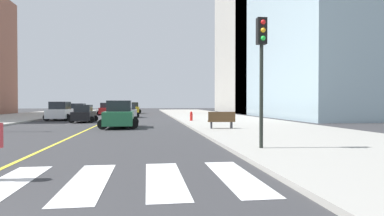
{
  "coord_description": "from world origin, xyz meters",
  "views": [
    {
      "loc": [
        4.07,
        -3.99,
        1.86
      ],
      "look_at": [
        9.54,
        35.64,
        1.23
      ],
      "focal_mm": 30.72,
      "sensor_mm": 36.0,
      "label": 1
    }
  ],
  "objects": [
    {
      "name": "car_white_third",
      "position": [
        -5.04,
        32.56,
        0.93
      ],
      "size": [
        2.86,
        4.5,
        1.98
      ],
      "rotation": [
        0.0,
        0.0,
        -0.03
      ],
      "color": "silver",
      "rests_on": "ground"
    },
    {
      "name": "car_silver_sixth",
      "position": [
        1.93,
        38.2,
        0.79
      ],
      "size": [
        2.49,
        3.88,
        1.7
      ],
      "rotation": [
        0.0,
        0.0,
        3.19
      ],
      "color": "#B7B7BC",
      "rests_on": "ground"
    },
    {
      "name": "sidewalk_kerb_east",
      "position": [
        12.2,
        20.0,
        0.07
      ],
      "size": [
        10.0,
        120.0,
        0.15
      ],
      "primitive_type": "cube",
      "color": "#9E9B93",
      "rests_on": "ground"
    },
    {
      "name": "parking_garage_concrete",
      "position": [
        28.35,
        57.03,
        14.23
      ],
      "size": [
        18.0,
        24.0,
        28.47
      ],
      "primitive_type": "cube",
      "color": "#9E9B93",
      "rests_on": "ground"
    },
    {
      "name": "car_yellow_fifth",
      "position": [
        1.76,
        54.0,
        0.91
      ],
      "size": [
        2.76,
        4.4,
        1.96
      ],
      "rotation": [
        0.0,
        0.0,
        3.15
      ],
      "color": "gold",
      "rests_on": "ground"
    },
    {
      "name": "lane_divider_paint",
      "position": [
        0.0,
        40.0,
        0.01
      ],
      "size": [
        0.16,
        80.0,
        0.01
      ],
      "primitive_type": "cube",
      "color": "yellow",
      "rests_on": "ground"
    },
    {
      "name": "car_red_fourth",
      "position": [
        -1.86,
        46.33,
        0.88
      ],
      "size": [
        2.62,
        4.2,
        1.87
      ],
      "rotation": [
        0.0,
        0.0,
        -0.0
      ],
      "color": "red",
      "rests_on": "ground"
    },
    {
      "name": "traffic_light_near_corner",
      "position": [
        8.38,
        7.95,
        3.6
      ],
      "size": [
        0.36,
        0.41,
        4.92
      ],
      "rotation": [
        0.0,
        0.0,
        3.14
      ],
      "color": "black",
      "rests_on": "sidewalk_kerb_east"
    },
    {
      "name": "fire_hydrant",
      "position": [
        8.3,
        27.15,
        0.58
      ],
      "size": [
        0.26,
        0.26,
        0.89
      ],
      "color": "red",
      "rests_on": "sidewalk_kerb_east"
    },
    {
      "name": "car_green_second",
      "position": [
        2.05,
        20.99,
        0.95
      ],
      "size": [
        2.88,
        4.57,
        2.03
      ],
      "rotation": [
        0.0,
        0.0,
        3.16
      ],
      "color": "#236B42",
      "rests_on": "ground"
    },
    {
      "name": "car_blue_seventh",
      "position": [
        -4.96,
        41.66,
        0.83
      ],
      "size": [
        2.55,
        4.02,
        1.78
      ],
      "rotation": [
        0.0,
        0.0,
        -0.03
      ],
      "color": "#2D479E",
      "rests_on": "ground"
    },
    {
      "name": "park_bench",
      "position": [
        9.01,
        17.38,
        0.69
      ],
      "size": [
        1.85,
        0.73,
        1.12
      ],
      "rotation": [
        0.0,
        0.0,
        1.47
      ],
      "color": "brown",
      "rests_on": "sidewalk_kerb_east"
    },
    {
      "name": "car_black_nearest",
      "position": [
        -1.9,
        28.44,
        0.79
      ],
      "size": [
        2.35,
        3.76,
        1.68
      ],
      "rotation": [
        0.0,
        0.0,
        0.0
      ],
      "color": "black",
      "rests_on": "ground"
    }
  ]
}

